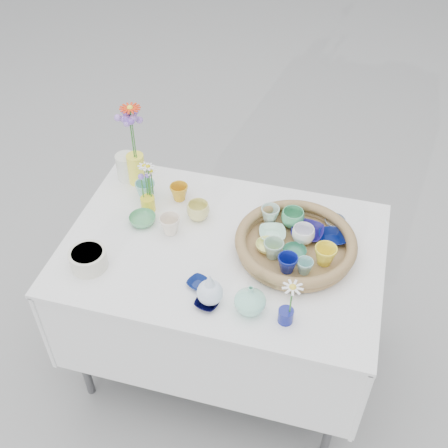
% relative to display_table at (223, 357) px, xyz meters
% --- Properties ---
extents(ground, '(80.00, 80.00, 0.00)m').
position_rel_display_table_xyz_m(ground, '(0.00, 0.00, 0.00)').
color(ground, gray).
extents(display_table, '(1.26, 0.86, 0.77)m').
position_rel_display_table_xyz_m(display_table, '(0.00, 0.00, 0.00)').
color(display_table, white).
rests_on(display_table, ground).
extents(wicker_tray, '(0.47, 0.47, 0.08)m').
position_rel_display_table_xyz_m(wicker_tray, '(0.28, 0.05, 0.80)').
color(wicker_tray, brown).
rests_on(wicker_tray, display_table).
extents(tray_ceramic_0, '(0.14, 0.14, 0.03)m').
position_rel_display_table_xyz_m(tray_ceramic_0, '(0.31, 0.13, 0.80)').
color(tray_ceramic_0, '#140E58').
rests_on(tray_ceramic_0, wicker_tray).
extents(tray_ceramic_1, '(0.14, 0.14, 0.03)m').
position_rel_display_table_xyz_m(tray_ceramic_1, '(0.41, 0.13, 0.80)').
color(tray_ceramic_1, '#040F4A').
rests_on(tray_ceramic_1, wicker_tray).
extents(tray_ceramic_2, '(0.09, 0.09, 0.08)m').
position_rel_display_table_xyz_m(tray_ceramic_2, '(0.40, 0.00, 0.82)').
color(tray_ceramic_2, yellow).
rests_on(tray_ceramic_2, wicker_tray).
extents(tray_ceramic_3, '(0.12, 0.12, 0.03)m').
position_rel_display_table_xyz_m(tray_ceramic_3, '(0.28, 0.01, 0.80)').
color(tray_ceramic_3, '#337E5E').
rests_on(tray_ceramic_3, wicker_tray).
extents(tray_ceramic_4, '(0.10, 0.10, 0.07)m').
position_rel_display_table_xyz_m(tray_ceramic_4, '(0.20, -0.02, 0.82)').
color(tray_ceramic_4, '#93BC9E').
rests_on(tray_ceramic_4, wicker_tray).
extents(tray_ceramic_5, '(0.13, 0.13, 0.03)m').
position_rel_display_table_xyz_m(tray_ceramic_5, '(0.18, 0.09, 0.80)').
color(tray_ceramic_5, '#B4ECD0').
rests_on(tray_ceramic_5, wicker_tray).
extents(tray_ceramic_6, '(0.08, 0.08, 0.07)m').
position_rel_display_table_xyz_m(tray_ceramic_6, '(0.15, 0.18, 0.82)').
color(tray_ceramic_6, '#ADCDBD').
rests_on(tray_ceramic_6, wicker_tray).
extents(tray_ceramic_7, '(0.11, 0.11, 0.07)m').
position_rel_display_table_xyz_m(tray_ceramic_7, '(0.30, 0.09, 0.82)').
color(tray_ceramic_7, white).
rests_on(tray_ceramic_7, wicker_tray).
extents(tray_ceramic_8, '(0.09, 0.09, 0.03)m').
position_rel_display_table_xyz_m(tray_ceramic_8, '(0.41, 0.23, 0.80)').
color(tray_ceramic_8, '#9FB9DF').
rests_on(tray_ceramic_8, wicker_tray).
extents(tray_ceramic_9, '(0.09, 0.09, 0.07)m').
position_rel_display_table_xyz_m(tray_ceramic_9, '(0.27, -0.07, 0.82)').
color(tray_ceramic_9, navy).
rests_on(tray_ceramic_9, wicker_tray).
extents(tray_ceramic_10, '(0.10, 0.10, 0.03)m').
position_rel_display_table_xyz_m(tray_ceramic_10, '(0.18, 0.02, 0.80)').
color(tray_ceramic_10, '#FBF781').
rests_on(tray_ceramic_10, wicker_tray).
extents(tray_ceramic_11, '(0.08, 0.08, 0.06)m').
position_rel_display_table_xyz_m(tray_ceramic_11, '(0.33, -0.07, 0.81)').
color(tray_ceramic_11, '#86BDB6').
rests_on(tray_ceramic_11, wicker_tray).
extents(tray_ceramic_12, '(0.12, 0.12, 0.07)m').
position_rel_display_table_xyz_m(tray_ceramic_12, '(0.24, 0.18, 0.82)').
color(tray_ceramic_12, '#49A972').
rests_on(tray_ceramic_12, wicker_tray).
extents(loose_ceramic_0, '(0.10, 0.10, 0.07)m').
position_rel_display_table_xyz_m(loose_ceramic_0, '(-0.26, 0.23, 0.80)').
color(loose_ceramic_0, gold).
rests_on(loose_ceramic_0, display_table).
extents(loose_ceramic_1, '(0.10, 0.10, 0.07)m').
position_rel_display_table_xyz_m(loose_ceramic_1, '(-0.14, 0.14, 0.80)').
color(loose_ceramic_1, '#DCD476').
rests_on(loose_ceramic_1, display_table).
extents(loose_ceramic_2, '(0.14, 0.14, 0.03)m').
position_rel_display_table_xyz_m(loose_ceramic_2, '(-0.36, 0.05, 0.78)').
color(loose_ceramic_2, '#54A26A').
rests_on(loose_ceramic_2, display_table).
extents(loose_ceramic_3, '(0.11, 0.11, 0.08)m').
position_rel_display_table_xyz_m(loose_ceramic_3, '(-0.23, 0.02, 0.81)').
color(loose_ceramic_3, '#EFDFC7').
rests_on(loose_ceramic_3, display_table).
extents(loose_ceramic_4, '(0.10, 0.10, 0.02)m').
position_rel_display_table_xyz_m(loose_ceramic_4, '(-0.04, -0.22, 0.77)').
color(loose_ceramic_4, '#0A1953').
rests_on(loose_ceramic_4, display_table).
extents(loose_ceramic_5, '(0.10, 0.10, 0.08)m').
position_rel_display_table_xyz_m(loose_ceramic_5, '(-0.40, 0.21, 0.80)').
color(loose_ceramic_5, '#74BDAF').
rests_on(loose_ceramic_5, display_table).
extents(loose_ceramic_6, '(0.10, 0.10, 0.02)m').
position_rel_display_table_xyz_m(loose_ceramic_6, '(0.02, -0.30, 0.78)').
color(loose_ceramic_6, black).
rests_on(loose_ceramic_6, display_table).
extents(fluted_bowl, '(0.15, 0.15, 0.07)m').
position_rel_display_table_xyz_m(fluted_bowl, '(-0.46, -0.23, 0.80)').
color(fluted_bowl, beige).
rests_on(fluted_bowl, display_table).
extents(bud_vase_paleblue, '(0.10, 0.10, 0.15)m').
position_rel_display_table_xyz_m(bud_vase_paleblue, '(0.03, -0.28, 0.84)').
color(bud_vase_paleblue, white).
rests_on(bud_vase_paleblue, display_table).
extents(bud_vase_seafoam, '(0.12, 0.12, 0.12)m').
position_rel_display_table_xyz_m(bud_vase_seafoam, '(0.18, -0.28, 0.82)').
color(bud_vase_seafoam, '#97EAC9').
rests_on(bud_vase_seafoam, display_table).
extents(bud_vase_cobalt, '(0.07, 0.07, 0.05)m').
position_rel_display_table_xyz_m(bud_vase_cobalt, '(0.31, -0.29, 0.79)').
color(bud_vase_cobalt, navy).
rests_on(bud_vase_cobalt, display_table).
extents(single_daisy, '(0.10, 0.10, 0.15)m').
position_rel_display_table_xyz_m(single_daisy, '(0.32, -0.29, 0.88)').
color(single_daisy, white).
rests_on(single_daisy, bud_vase_cobalt).
extents(tall_vase_yellow, '(0.10, 0.10, 0.14)m').
position_rel_display_table_xyz_m(tall_vase_yellow, '(-0.48, 0.30, 0.84)').
color(tall_vase_yellow, '#FFF43C').
rests_on(tall_vase_yellow, display_table).
extents(gerbera, '(0.10, 0.10, 0.26)m').
position_rel_display_table_xyz_m(gerbera, '(-0.46, 0.29, 1.03)').
color(gerbera, red).
rests_on(gerbera, tall_vase_yellow).
extents(hydrangea, '(0.10, 0.10, 0.26)m').
position_rel_display_table_xyz_m(hydrangea, '(-0.47, 0.29, 1.00)').
color(hydrangea, '#7A4DC9').
rests_on(hydrangea, tall_vase_yellow).
extents(white_pitcher, '(0.14, 0.11, 0.12)m').
position_rel_display_table_xyz_m(white_pitcher, '(-0.53, 0.31, 0.83)').
color(white_pitcher, silver).
rests_on(white_pitcher, display_table).
extents(daisy_cup, '(0.08, 0.08, 0.07)m').
position_rel_display_table_xyz_m(daisy_cup, '(-0.36, 0.13, 0.80)').
color(daisy_cup, yellow).
rests_on(daisy_cup, display_table).
extents(daisy_posy, '(0.11, 0.11, 0.16)m').
position_rel_display_table_xyz_m(daisy_posy, '(-0.36, 0.15, 0.91)').
color(daisy_posy, white).
rests_on(daisy_posy, daisy_cup).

